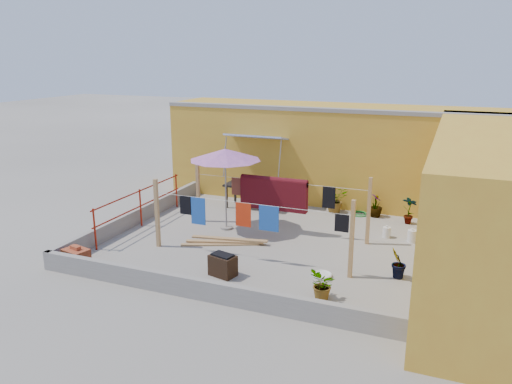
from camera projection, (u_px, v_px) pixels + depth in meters
ground at (267, 241)px, 13.34m from camera, size 80.00×80.00×0.00m
wall_back at (330, 152)px, 16.93m from camera, size 11.00×3.27×3.21m
wall_right at (487, 205)px, 11.04m from camera, size 2.40×9.00×3.20m
parapet_front at (205, 290)px, 10.08m from camera, size 8.30×0.16×0.44m
parapet_left at (139, 216)px, 14.75m from camera, size 0.16×7.30×0.44m
red_railing at (140, 202)px, 14.36m from camera, size 0.05×4.20×1.10m
clothesline_rig at (271, 198)px, 13.59m from camera, size 5.09×2.35×1.80m
patio_umbrella at (225, 155)px, 13.73m from camera, size 2.21×2.21×2.39m
outdoor_table at (251, 187)px, 16.09m from camera, size 1.67×0.85×0.78m
brick_stack at (76, 257)px, 11.72m from camera, size 0.66×0.54×0.51m
lumber_pile at (225, 242)px, 13.12m from camera, size 2.14×1.00×0.13m
brazier at (223, 265)px, 11.20m from camera, size 0.65×0.51×0.52m
white_basin at (322, 275)px, 11.19m from camera, size 0.45×0.45×0.08m
water_jug_a at (412, 236)px, 13.25m from camera, size 0.24×0.24×0.37m
water_jug_b at (387, 232)px, 13.57m from camera, size 0.22×0.22×0.34m
green_hose at (359, 214)px, 15.52m from camera, size 0.50×0.50×0.07m
plant_back_a at (335, 199)px, 15.70m from camera, size 0.99×0.98×0.83m
plant_back_b at (376, 205)px, 15.26m from camera, size 0.54×0.54×0.72m
plant_right_a at (409, 210)px, 14.61m from camera, size 0.52×0.43×0.84m
plant_right_b at (398, 263)px, 11.02m from camera, size 0.42×0.47×0.72m
plant_right_c at (323, 285)px, 10.09m from camera, size 0.57×0.63×0.63m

